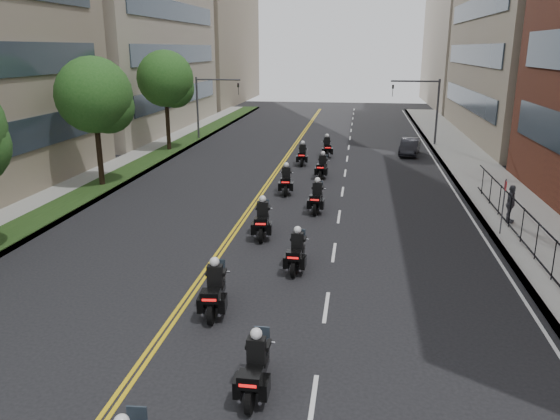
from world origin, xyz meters
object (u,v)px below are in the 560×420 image
(motorcycle_2, at_px, (215,291))
(motorcycle_8, at_px, (302,155))
(motorcycle_5, at_px, (317,198))
(motorcycle_1, at_px, (256,369))
(motorcycle_7, at_px, (322,167))
(parked_sedan, at_px, (410,147))
(motorcycle_6, at_px, (286,181))
(pedestrian_c, at_px, (511,204))
(motorcycle_3, at_px, (297,253))
(motorcycle_4, at_px, (262,221))
(motorcycle_9, at_px, (327,148))

(motorcycle_2, relative_size, motorcycle_8, 1.05)
(motorcycle_5, bearing_deg, motorcycle_1, -88.94)
(motorcycle_1, height_order, motorcycle_7, motorcycle_7)
(motorcycle_2, height_order, parked_sedan, motorcycle_2)
(motorcycle_5, bearing_deg, motorcycle_6, 122.83)
(parked_sedan, bearing_deg, pedestrian_c, -69.88)
(motorcycle_1, xyz_separation_m, motorcycle_3, (0.09, 7.82, -0.00))
(motorcycle_3, height_order, motorcycle_6, motorcycle_6)
(motorcycle_3, height_order, motorcycle_7, motorcycle_7)
(pedestrian_c, bearing_deg, motorcycle_7, 72.73)
(motorcycle_7, relative_size, motorcycle_8, 0.99)
(pedestrian_c, bearing_deg, motorcycle_8, 66.93)
(motorcycle_4, height_order, motorcycle_7, motorcycle_4)
(motorcycle_4, relative_size, motorcycle_9, 1.05)
(motorcycle_3, distance_m, motorcycle_9, 22.61)
(motorcycle_1, height_order, pedestrian_c, pedestrian_c)
(motorcycle_4, height_order, motorcycle_8, motorcycle_4)
(motorcycle_7, xyz_separation_m, parked_sedan, (6.24, 8.85, -0.03))
(motorcycle_3, height_order, motorcycle_9, motorcycle_9)
(motorcycle_6, relative_size, parked_sedan, 0.62)
(motorcycle_3, relative_size, motorcycle_8, 0.98)
(motorcycle_5, distance_m, motorcycle_9, 14.81)
(motorcycle_5, relative_size, motorcycle_8, 1.03)
(motorcycle_7, bearing_deg, motorcycle_6, -108.25)
(motorcycle_5, distance_m, motorcycle_7, 7.71)
(motorcycle_5, xyz_separation_m, pedestrian_c, (9.18, -0.95, 0.35))
(motorcycle_3, distance_m, motorcycle_7, 15.50)
(motorcycle_3, relative_size, motorcycle_9, 0.96)
(motorcycle_5, bearing_deg, pedestrian_c, -4.04)
(motorcycle_4, xyz_separation_m, motorcycle_9, (1.66, 19.07, -0.03))
(motorcycle_3, height_order, pedestrian_c, pedestrian_c)
(motorcycle_3, bearing_deg, motorcycle_7, 92.63)
(motorcycle_6, distance_m, motorcycle_7, 4.65)
(motorcycle_5, bearing_deg, motorcycle_7, 93.80)
(motorcycle_4, bearing_deg, parked_sedan, 63.21)
(motorcycle_6, relative_size, motorcycle_9, 1.01)
(motorcycle_6, height_order, motorcycle_9, motorcycle_6)
(motorcycle_7, distance_m, parked_sedan, 10.83)
(motorcycle_6, distance_m, pedestrian_c, 12.04)
(motorcycle_9, bearing_deg, motorcycle_7, -96.11)
(motorcycle_5, height_order, parked_sedan, motorcycle_5)
(motorcycle_2, distance_m, motorcycle_3, 4.38)
(motorcycle_8, relative_size, parked_sedan, 0.60)
(motorcycle_7, bearing_deg, motorcycle_3, -85.25)
(motorcycle_2, height_order, motorcycle_3, motorcycle_2)
(motorcycle_7, height_order, pedestrian_c, pedestrian_c)
(motorcycle_5, relative_size, parked_sedan, 0.62)
(motorcycle_5, xyz_separation_m, motorcycle_6, (-2.04, 3.40, 0.01))
(motorcycle_3, xyz_separation_m, motorcycle_8, (-1.83, 19.36, 0.01))
(motorcycle_5, bearing_deg, parked_sedan, 72.02)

